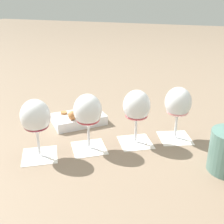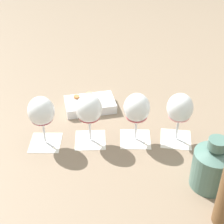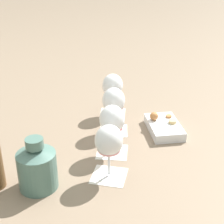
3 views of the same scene
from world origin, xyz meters
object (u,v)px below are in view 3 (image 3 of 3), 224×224
object	(u,v)px
wine_glass_0	(109,143)
ceramic_vase	(37,166)
wine_glass_2	(114,103)
wine_glass_1	(112,121)
wine_glass_3	(113,87)
snack_dish	(164,127)

from	to	relation	value
wine_glass_0	ceramic_vase	bearing A→B (deg)	142.21
wine_glass_2	ceramic_vase	distance (m)	0.38
wine_glass_1	wine_glass_3	size ratio (longest dim) A/B	1.00
wine_glass_0	wine_glass_1	world-z (taller)	same
wine_glass_0	wine_glass_2	world-z (taller)	same
snack_dish	wine_glass_1	bearing A→B (deg)	166.02
wine_glass_3	snack_dish	world-z (taller)	wine_glass_3
wine_glass_3	wine_glass_1	bearing A→B (deg)	-141.59
wine_glass_1	wine_glass_3	bearing A→B (deg)	38.41
wine_glass_0	snack_dish	bearing A→B (deg)	2.96
ceramic_vase	snack_dish	xyz separation A→B (m)	(0.48, -0.10, -0.05)
wine_glass_3	snack_dish	distance (m)	0.25
wine_glass_0	wine_glass_2	xyz separation A→B (m)	(0.22, 0.16, -0.00)
wine_glass_1	ceramic_vase	size ratio (longest dim) A/B	1.07
wine_glass_1	snack_dish	xyz separation A→B (m)	(0.22, -0.06, -0.09)
wine_glass_0	wine_glass_3	xyz separation A→B (m)	(0.32, 0.24, -0.00)
wine_glass_1	wine_glass_2	bearing A→B (deg)	36.61
ceramic_vase	wine_glass_2	bearing A→B (deg)	5.39
wine_glass_2	wine_glass_1	bearing A→B (deg)	-143.39
wine_glass_3	snack_dish	size ratio (longest dim) A/B	0.81
wine_glass_1	wine_glass_3	distance (m)	0.28
wine_glass_0	snack_dish	distance (m)	0.34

